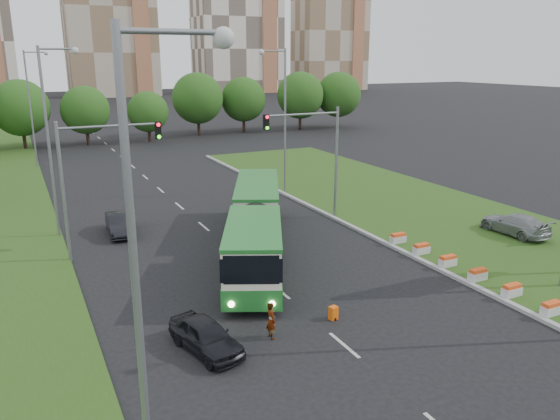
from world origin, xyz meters
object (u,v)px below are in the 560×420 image
shopping_trolley (333,313)px  traffic_mast_left (92,167)px  traffic_mast_median (317,146)px  car_left_far (119,224)px  car_median (515,224)px  articulated_bus (250,225)px  pedestrian (271,320)px  car_left_near (206,336)px

shopping_trolley → traffic_mast_left: bearing=112.6°
traffic_mast_median → car_left_far: size_ratio=1.89×
car_median → shopping_trolley: car_median is taller
articulated_bus → pedestrian: (-3.26, -9.86, -0.98)m
traffic_mast_median → pedestrian: size_ratio=5.01×
traffic_mast_left → articulated_bus: (8.22, -3.28, -3.57)m
car_left_far → shopping_trolley: bearing=-65.6°
pedestrian → shopping_trolley: (3.21, 0.29, -0.49)m
car_left_near → car_median: car_median is taller
pedestrian → car_left_far: bearing=10.8°
traffic_mast_median → car_left_near: bearing=-133.0°
car_left_far → shopping_trolley: car_left_far is taller
car_median → traffic_mast_median: bearing=-44.3°
car_median → shopping_trolley: size_ratio=7.67×
car_left_near → car_median: size_ratio=0.82×
traffic_mast_left → car_left_far: traffic_mast_left is taller
car_median → pedestrian: bearing=12.6°
car_left_near → shopping_trolley: size_ratio=6.27×
car_left_far → articulated_bus: bearing=-44.6°
car_left_far → traffic_mast_left: bearing=-112.0°
traffic_mast_median → car_left_near: (-12.97, -13.93, -4.69)m
traffic_mast_left → shopping_trolley: bearing=-57.5°
traffic_mast_left → traffic_mast_median: bearing=3.8°
articulated_bus → car_median: articulated_bus is taller
traffic_mast_left → car_left_far: bearing=64.3°
traffic_mast_median → traffic_mast_left: (-15.16, -1.00, 0.00)m
pedestrian → shopping_trolley: size_ratio=2.59×
car_left_far → shopping_trolley: (6.31, -16.72, -0.39)m
car_left_near → car_left_far: bearing=77.2°
articulated_bus → car_left_near: articulated_bus is taller
traffic_mast_left → car_median: size_ratio=1.69×
traffic_mast_median → shopping_trolley: bearing=-116.8°
traffic_mast_left → articulated_bus: traffic_mast_left is taller
car_median → car_left_near: bearing=10.4°
pedestrian → traffic_mast_median: bearing=-35.3°
car_left_near → pedestrian: size_ratio=2.42×
traffic_mast_left → car_median: 26.59m
traffic_mast_median → car_left_far: bearing=167.8°
articulated_bus → car_left_far: articulated_bus is taller
pedestrian → car_median: bearing=-75.0°
articulated_bus → car_median: (16.75, -4.68, -0.94)m
articulated_bus → pedestrian: size_ratio=11.03×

